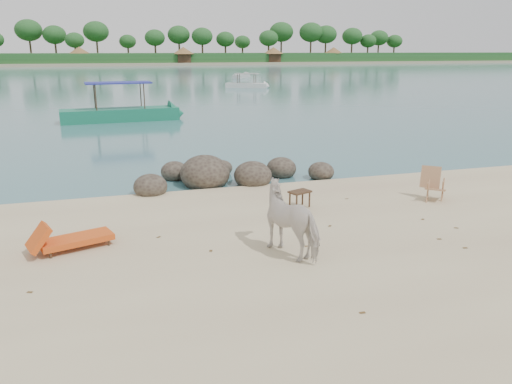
# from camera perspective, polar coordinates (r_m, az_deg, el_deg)

# --- Properties ---
(water) EXTENTS (400.00, 400.00, 0.00)m
(water) POSITION_cam_1_polar(r_m,az_deg,el_deg) (97.93, -15.05, 13.11)
(water) COLOR #3A6A75
(water) RESTS_ON ground
(far_shore) EXTENTS (420.00, 90.00, 1.40)m
(far_shore) POSITION_cam_1_polar(r_m,az_deg,el_deg) (177.87, -15.93, 14.08)
(far_shore) COLOR tan
(far_shore) RESTS_ON ground
(far_scenery) EXTENTS (420.00, 18.00, 9.50)m
(far_scenery) POSITION_cam_1_polar(r_m,az_deg,el_deg) (144.53, -15.77, 15.05)
(far_scenery) COLOR #1E4C1E
(far_scenery) RESTS_ON ground
(boulders) EXTENTS (6.29, 2.80, 1.13)m
(boulders) POSITION_cam_1_polar(r_m,az_deg,el_deg) (15.38, -3.72, 1.95)
(boulders) COLOR #322821
(boulders) RESTS_ON ground
(cow) EXTENTS (1.37, 1.80, 1.38)m
(cow) POSITION_cam_1_polar(r_m,az_deg,el_deg) (9.83, 4.36, -3.26)
(cow) COLOR beige
(cow) RESTS_ON ground
(side_table) EXTENTS (0.63, 0.52, 0.44)m
(side_table) POSITION_cam_1_polar(r_m,az_deg,el_deg) (12.77, 5.01, -0.97)
(side_table) COLOR #302213
(side_table) RESTS_ON ground
(lounge_chair) EXTENTS (1.87, 1.14, 0.53)m
(lounge_chair) POSITION_cam_1_polar(r_m,az_deg,el_deg) (10.79, -19.86, -4.86)
(lounge_chair) COLOR #E85A1B
(lounge_chair) RESTS_ON ground
(deck_chair) EXTENTS (0.82, 0.83, 0.87)m
(deck_chair) POSITION_cam_1_polar(r_m,az_deg,el_deg) (14.13, 19.86, 0.70)
(deck_chair) COLOR #AA7A55
(deck_chair) RESTS_ON ground
(boat_near) EXTENTS (7.46, 2.17, 3.57)m
(boat_near) POSITION_cam_1_polar(r_m,az_deg,el_deg) (30.04, -15.44, 11.30)
(boat_near) COLOR #156E50
(boat_near) RESTS_ON water
(boat_mid) EXTENTS (5.00, 3.42, 2.48)m
(boat_mid) POSITION_cam_1_polar(r_m,az_deg,el_deg) (55.38, -1.08, 13.15)
(boat_mid) COLOR silver
(boat_mid) RESTS_ON water
(boat_far) EXTENTS (3.98, 5.14, 0.62)m
(boat_far) POSITION_cam_1_polar(r_m,az_deg,el_deg) (75.60, -1.65, 13.19)
(boat_far) COLOR beige
(boat_far) RESTS_ON water
(dead_leaves) EXTENTS (8.99, 6.43, 0.00)m
(dead_leaves) POSITION_cam_1_polar(r_m,az_deg,el_deg) (10.55, 10.18, -6.09)
(dead_leaves) COLOR brown
(dead_leaves) RESTS_ON ground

